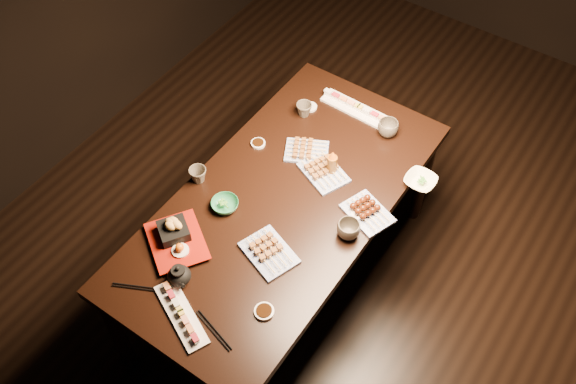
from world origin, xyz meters
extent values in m
plane|color=black|center=(0.00, 0.00, 0.00)|extent=(5.00, 5.00, 0.00)
cube|color=black|center=(-0.28, -0.25, 0.38)|extent=(1.31, 1.97, 0.75)
imported|color=#27784B|center=(-0.48, -0.43, 0.77)|extent=(0.15, 0.15, 0.04)
imported|color=#EDE9C2|center=(0.21, 0.22, 0.77)|extent=(0.15, 0.15, 0.04)
imported|color=#4D463B|center=(-0.69, -0.37, 0.79)|extent=(0.12, 0.12, 0.08)
imported|color=#4D463B|center=(0.08, -0.23, 0.79)|extent=(0.11, 0.11, 0.08)
imported|color=#4D463B|center=(-0.52, 0.29, 0.79)|extent=(0.12, 0.12, 0.08)
imported|color=#4D463B|center=(-0.08, 0.42, 0.79)|extent=(0.13, 0.13, 0.08)
cylinder|color=brown|center=(-0.18, 0.04, 0.83)|extent=(0.05, 0.05, 0.15)
cylinder|color=white|center=(-0.59, -0.02, 0.76)|extent=(0.09, 0.09, 0.01)
cylinder|color=white|center=(0.06, -0.10, 0.76)|extent=(0.09, 0.09, 0.01)
cylinder|color=white|center=(-0.01, -0.77, 0.76)|extent=(0.12, 0.12, 0.01)
cylinder|color=white|center=(-0.52, 0.36, 0.76)|extent=(0.10, 0.10, 0.01)
camera|label=1|loc=(0.79, -1.75, 3.18)|focal=40.00mm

